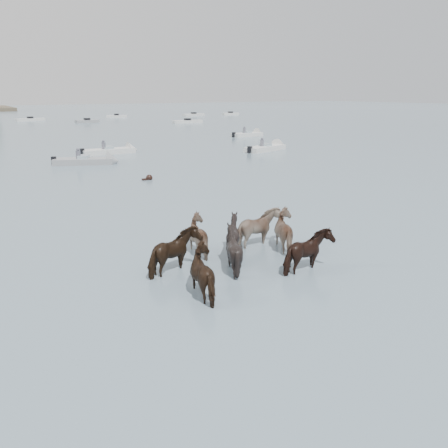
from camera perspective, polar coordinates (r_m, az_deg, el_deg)
ground at (r=15.23m, az=4.94°, el=-4.82°), size 400.00×400.00×0.00m
pony_herd at (r=14.94m, az=2.00°, el=-2.82°), size 6.38×4.98×1.65m
swimming_pony at (r=29.65m, az=-9.76°, el=5.88°), size 0.72×0.44×0.44m
motorboat_b at (r=37.25m, az=-16.59°, el=7.83°), size 5.28×3.52×1.92m
motorboat_c at (r=43.30m, az=-13.82°, el=9.21°), size 5.44×1.62×1.92m
motorboat_d at (r=44.74m, az=5.96°, el=9.83°), size 5.61×3.08×1.92m
motorboat_e at (r=58.77m, az=3.54°, el=11.54°), size 4.95×1.94×1.92m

